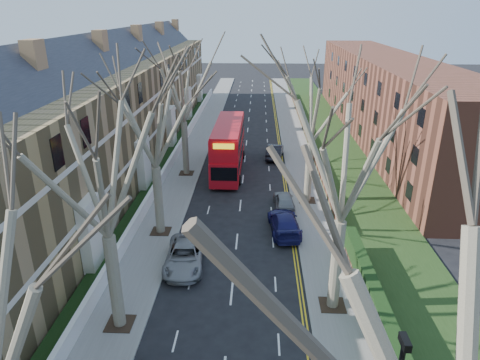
# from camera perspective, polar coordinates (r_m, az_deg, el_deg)

# --- Properties ---
(pavement_left) EXTENTS (3.00, 102.00, 0.12)m
(pavement_left) POSITION_cam_1_polar(r_m,az_deg,el_deg) (53.54, -5.59, 5.09)
(pavement_left) COLOR slate
(pavement_left) RESTS_ON ground
(pavement_right) EXTENTS (3.00, 102.00, 0.12)m
(pavement_right) POSITION_cam_1_polar(r_m,az_deg,el_deg) (53.23, 7.36, 4.91)
(pavement_right) COLOR slate
(pavement_right) RESTS_ON ground
(terrace_left) EXTENTS (9.70, 78.00, 13.60)m
(terrace_left) POSITION_cam_1_polar(r_m,az_deg,el_deg) (46.38, -16.70, 8.62)
(terrace_left) COLOR olive
(terrace_left) RESTS_ON ground
(flats_right) EXTENTS (13.97, 54.00, 10.00)m
(flats_right) POSITION_cam_1_polar(r_m,az_deg,el_deg) (58.00, 18.83, 10.37)
(flats_right) COLOR brown
(flats_right) RESTS_ON ground
(front_wall_left) EXTENTS (0.30, 78.00, 1.00)m
(front_wall_left) POSITION_cam_1_polar(r_m,az_deg,el_deg) (46.15, -8.97, 2.86)
(front_wall_left) COLOR white
(front_wall_left) RESTS_ON ground
(grass_verge_right) EXTENTS (6.00, 102.00, 0.06)m
(grass_verge_right) POSITION_cam_1_polar(r_m,az_deg,el_deg) (53.78, 12.16, 4.88)
(grass_verge_right) COLOR #1D3513
(grass_verge_right) RESTS_ON ground
(tree_left_mid) EXTENTS (10.50, 10.50, 14.71)m
(tree_left_mid) POSITION_cam_1_polar(r_m,az_deg,el_deg) (20.00, -18.43, 3.36)
(tree_left_mid) COLOR #726952
(tree_left_mid) RESTS_ON ground
(tree_left_far) EXTENTS (10.15, 10.15, 14.22)m
(tree_left_far) POSITION_cam_1_polar(r_m,az_deg,el_deg) (29.29, -11.74, 9.09)
(tree_left_far) COLOR #726952
(tree_left_far) RESTS_ON ground
(tree_left_dist) EXTENTS (10.50, 10.50, 14.71)m
(tree_left_dist) POSITION_cam_1_polar(r_m,az_deg,el_deg) (40.78, -7.77, 13.36)
(tree_left_dist) COLOR #726952
(tree_left_dist) RESTS_ON ground
(tree_right_mid) EXTENTS (10.50, 10.50, 14.71)m
(tree_right_mid) POSITION_cam_1_polar(r_m,az_deg,el_deg) (21.06, 14.24, 4.73)
(tree_right_mid) COLOR #726952
(tree_right_mid) RESTS_ON ground
(tree_right_far) EXTENTS (10.15, 10.15, 14.22)m
(tree_right_far) POSITION_cam_1_polar(r_m,az_deg,el_deg) (34.57, 9.78, 11.17)
(tree_right_far) COLOR #726952
(tree_right_far) RESTS_ON ground
(double_decker_bus) EXTENTS (3.04, 11.62, 4.83)m
(double_decker_bus) POSITION_cam_1_polar(r_m,az_deg,el_deg) (43.19, -1.56, 4.25)
(double_decker_bus) COLOR #B40C16
(double_decker_bus) RESTS_ON ground
(car_left_far) EXTENTS (2.66, 5.33, 1.45)m
(car_left_far) POSITION_cam_1_polar(r_m,az_deg,el_deg) (28.18, -7.36, -9.97)
(car_left_far) COLOR gray
(car_left_far) RESTS_ON ground
(car_right_near) EXTENTS (2.54, 5.29, 1.49)m
(car_right_near) POSITION_cam_1_polar(r_m,az_deg,el_deg) (32.00, 5.92, -5.70)
(car_right_near) COLOR #181753
(car_right_near) RESTS_ON ground
(car_right_mid) EXTENTS (1.79, 4.02, 1.34)m
(car_right_mid) POSITION_cam_1_polar(r_m,az_deg,el_deg) (35.72, 5.90, -2.75)
(car_right_mid) COLOR gray
(car_right_mid) RESTS_ON ground
(car_right_far) EXTENTS (2.19, 4.79, 1.52)m
(car_right_far) POSITION_cam_1_polar(r_m,az_deg,el_deg) (47.64, 4.66, 3.85)
(car_right_far) COLOR black
(car_right_far) RESTS_ON ground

